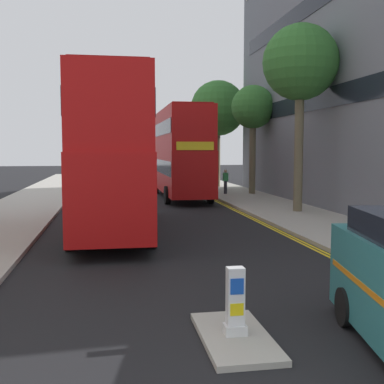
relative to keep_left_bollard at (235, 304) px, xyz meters
name	(u,v)px	position (x,y,z in m)	size (l,w,h in m)	color
sidewalk_right	(308,219)	(6.50, 12.07, -0.54)	(4.00, 80.00, 0.14)	#ADA89E
kerb_line_outer	(278,230)	(4.40, 10.07, -0.60)	(0.10, 56.00, 0.01)	yellow
kerb_line_inner	(274,230)	(4.24, 10.07, -0.60)	(0.10, 56.00, 0.01)	yellow
traffic_island	(235,337)	(0.00, 0.00, -0.56)	(1.10, 2.20, 0.10)	#ADA89E
keep_left_bollard	(235,304)	(0.00, 0.00, 0.00)	(0.36, 0.28, 1.11)	silver
double_decker_bus_away	(111,152)	(-1.95, 10.90, 2.42)	(2.84, 10.82, 5.64)	#B20F0F
double_decker_bus_oncoming	(180,151)	(2.44, 22.75, 2.42)	(2.80, 10.81, 5.64)	#B20F0F
pedestrian_far	(225,181)	(5.64, 23.74, 0.38)	(0.34, 0.22, 1.62)	#2D2D38
street_tree_near	(253,109)	(7.47, 23.63, 5.21)	(2.88, 2.88, 7.24)	#6B6047
street_tree_mid	(300,64)	(6.94, 14.36, 6.50)	(3.57, 3.57, 8.85)	#6B6047
street_tree_far	(218,109)	(6.51, 29.89, 5.73)	(4.36, 4.36, 8.41)	#6B6047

